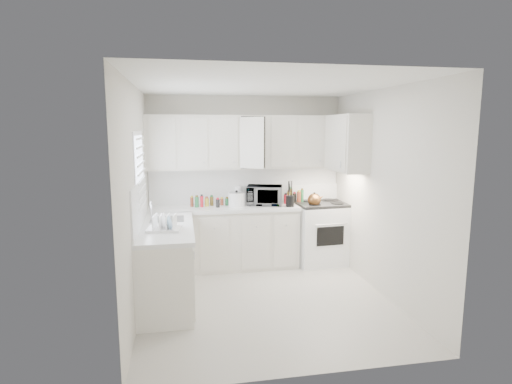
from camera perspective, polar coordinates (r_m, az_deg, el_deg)
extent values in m
plane|color=#B8B3A8|center=(5.24, 1.41, -14.83)|extent=(3.20, 3.20, 0.00)
plane|color=white|center=(4.82, 1.54, 14.74)|extent=(3.20, 3.20, 0.00)
plane|color=beige|center=(6.42, -1.43, 1.67)|extent=(3.00, 0.00, 3.00)
plane|color=beige|center=(3.35, 7.07, -5.18)|extent=(3.00, 0.00, 3.00)
plane|color=beige|center=(4.79, -16.37, -1.19)|extent=(0.00, 3.20, 3.20)
plane|color=beige|center=(5.37, 17.34, -0.17)|extent=(0.00, 3.20, 3.20)
cube|color=silver|center=(6.13, -4.58, -2.26)|extent=(2.24, 0.64, 0.05)
cube|color=silver|center=(5.04, -12.43, -4.90)|extent=(0.64, 1.62, 0.05)
cube|color=silver|center=(6.42, -1.42, 0.99)|extent=(2.98, 0.02, 0.55)
cube|color=silver|center=(5.00, -15.98, -1.63)|extent=(0.02, 1.60, 0.55)
imported|color=gray|center=(6.23, 1.21, -0.16)|extent=(0.58, 0.42, 0.36)
cylinder|color=white|center=(6.36, -2.49, -0.37)|extent=(0.12, 0.12, 0.27)
cylinder|color=brown|center=(6.22, -8.93, -1.34)|extent=(0.06, 0.06, 0.13)
cylinder|color=#246E3C|center=(6.13, -8.21, -1.47)|extent=(0.06, 0.06, 0.13)
cylinder|color=red|center=(6.22, -7.55, -1.30)|extent=(0.06, 0.06, 0.13)
cylinder|color=gold|center=(6.14, -6.81, -1.43)|extent=(0.06, 0.06, 0.13)
cylinder|color=brown|center=(6.23, -6.17, -1.26)|extent=(0.06, 0.06, 0.13)
cylinder|color=black|center=(6.15, -5.42, -1.39)|extent=(0.06, 0.06, 0.13)
cylinder|color=brown|center=(6.24, -4.80, -1.22)|extent=(0.06, 0.06, 0.13)
cylinder|color=#246E3C|center=(6.16, -4.02, -1.35)|extent=(0.06, 0.06, 0.13)
cylinder|color=red|center=(6.44, 3.87, -0.62)|extent=(0.06, 0.06, 0.19)
cylinder|color=gold|center=(6.40, 4.48, -0.70)|extent=(0.06, 0.06, 0.19)
cylinder|color=brown|center=(6.47, 4.82, -0.59)|extent=(0.06, 0.06, 0.19)
cylinder|color=black|center=(6.42, 5.43, -0.67)|extent=(0.06, 0.06, 0.19)
cylinder|color=brown|center=(6.50, 5.76, -0.56)|extent=(0.06, 0.06, 0.19)
cylinder|color=#246E3C|center=(6.45, 6.37, -0.64)|extent=(0.06, 0.06, 0.19)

